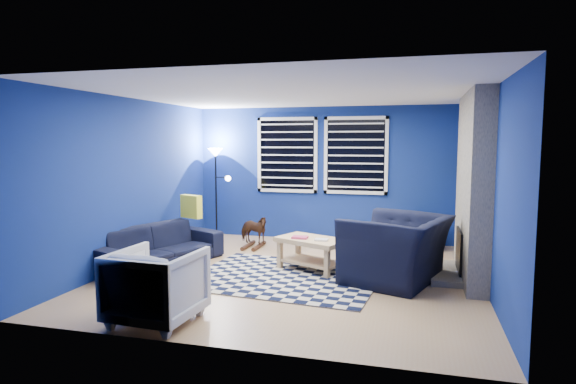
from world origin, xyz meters
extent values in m
plane|color=tan|center=(0.00, 0.00, 0.00)|extent=(5.00, 5.00, 0.00)
plane|color=white|center=(0.00, 0.00, 2.50)|extent=(5.00, 5.00, 0.00)
plane|color=navy|center=(0.00, 2.50, 1.25)|extent=(5.00, 0.00, 5.00)
plane|color=navy|center=(-2.50, 0.00, 1.25)|extent=(0.00, 5.00, 5.00)
plane|color=navy|center=(2.50, 0.00, 1.25)|extent=(0.00, 5.00, 5.00)
cube|color=gray|center=(2.37, 0.50, 1.25)|extent=(0.26, 2.00, 2.50)
cube|color=black|center=(2.23, 0.50, 0.35)|extent=(0.04, 0.70, 0.60)
cube|color=gray|center=(2.10, 0.50, 0.04)|extent=(0.50, 1.20, 0.08)
cube|color=black|center=(-0.75, 2.48, 1.60)|extent=(1.05, 0.02, 1.30)
cube|color=white|center=(-0.75, 2.47, 2.28)|extent=(1.17, 0.05, 0.06)
cube|color=white|center=(-0.75, 2.47, 0.92)|extent=(1.17, 0.05, 0.06)
cube|color=black|center=(0.55, 2.48, 1.60)|extent=(1.05, 0.02, 1.30)
cube|color=white|center=(0.55, 2.47, 2.28)|extent=(1.17, 0.05, 0.06)
cube|color=white|center=(0.55, 2.47, 0.92)|extent=(1.17, 0.05, 0.06)
cube|color=black|center=(2.45, 2.00, 1.40)|extent=(0.06, 1.00, 0.58)
cube|color=black|center=(2.42, 2.00, 1.40)|extent=(0.01, 0.92, 0.50)
cube|color=black|center=(-0.07, -0.16, 0.01)|extent=(2.68, 2.24, 0.02)
imported|color=black|center=(-2.10, -0.04, 0.30)|extent=(2.19, 1.49, 0.60)
imported|color=black|center=(1.40, 0.04, 0.44)|extent=(1.65, 1.54, 0.87)
imported|color=gray|center=(-0.92, -2.08, 0.38)|extent=(0.87, 0.89, 0.77)
imported|color=#492717|center=(-1.10, 1.49, 0.32)|extent=(0.43, 0.65, 0.51)
cube|color=tan|center=(0.20, 0.29, 0.44)|extent=(1.13, 0.92, 0.07)
cube|color=tan|center=(0.20, 0.29, 0.13)|extent=(1.02, 0.81, 0.03)
cube|color=#B73460|center=(0.04, 0.23, 0.49)|extent=(0.27, 0.24, 0.03)
cube|color=silver|center=(0.37, 0.16, 0.48)|extent=(0.22, 0.19, 0.03)
cube|color=tan|center=(-0.21, 0.07, 0.21)|extent=(0.09, 0.09, 0.39)
cube|color=tan|center=(0.62, 0.07, 0.21)|extent=(0.09, 0.09, 0.39)
cube|color=tan|center=(-0.21, 0.51, 0.21)|extent=(0.09, 0.09, 0.39)
cube|color=tan|center=(0.62, 0.51, 0.21)|extent=(0.09, 0.09, 0.39)
cube|color=tan|center=(1.70, 2.11, 0.27)|extent=(0.69, 0.51, 0.53)
cube|color=black|center=(1.70, 2.11, 0.27)|extent=(0.60, 0.46, 0.43)
cube|color=#BCE31A|center=(1.70, 2.11, 0.58)|extent=(0.37, 0.31, 0.09)
cylinder|color=black|center=(-2.10, 2.20, 0.01)|extent=(0.22, 0.22, 0.03)
cylinder|color=black|center=(-2.10, 2.20, 0.81)|extent=(0.03, 0.03, 1.61)
cone|color=white|center=(-2.10, 2.20, 1.64)|extent=(0.29, 0.29, 0.16)
sphere|color=white|center=(-1.83, 2.16, 1.16)|extent=(0.11, 0.11, 0.11)
cube|color=yellow|center=(-1.95, 0.82, 0.79)|extent=(0.41, 0.26, 0.38)
camera|label=1|loc=(1.62, -6.37, 1.85)|focal=30.00mm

